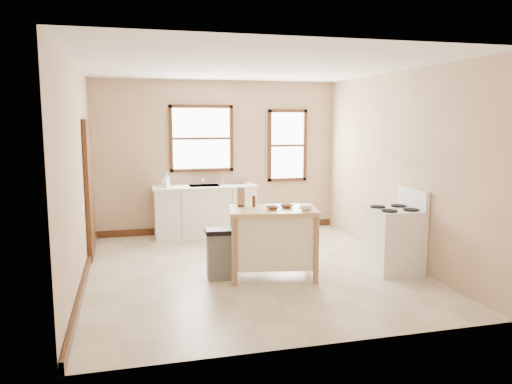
% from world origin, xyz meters
% --- Properties ---
extents(floor, '(5.00, 5.00, 0.00)m').
position_xyz_m(floor, '(0.00, 0.00, 0.00)').
color(floor, beige).
rests_on(floor, ground).
extents(ceiling, '(5.00, 5.00, 0.00)m').
position_xyz_m(ceiling, '(0.00, 0.00, 2.80)').
color(ceiling, white).
rests_on(ceiling, ground).
extents(wall_back, '(4.50, 0.04, 2.80)m').
position_xyz_m(wall_back, '(0.00, 2.50, 1.40)').
color(wall_back, tan).
rests_on(wall_back, ground).
extents(wall_left, '(0.04, 5.00, 2.80)m').
position_xyz_m(wall_left, '(-2.25, 0.00, 1.40)').
color(wall_left, tan).
rests_on(wall_left, ground).
extents(wall_right, '(0.04, 5.00, 2.80)m').
position_xyz_m(wall_right, '(2.25, 0.00, 1.40)').
color(wall_right, tan).
rests_on(wall_right, ground).
extents(window_main, '(1.17, 0.06, 1.22)m').
position_xyz_m(window_main, '(-0.30, 2.48, 1.75)').
color(window_main, black).
rests_on(window_main, wall_back).
extents(window_side, '(0.77, 0.06, 1.37)m').
position_xyz_m(window_side, '(1.35, 2.48, 1.60)').
color(window_side, black).
rests_on(window_side, wall_back).
extents(door_left, '(0.06, 0.90, 2.10)m').
position_xyz_m(door_left, '(-2.21, 1.30, 1.05)').
color(door_left, black).
rests_on(door_left, ground).
extents(baseboard_back, '(4.50, 0.04, 0.12)m').
position_xyz_m(baseboard_back, '(0.00, 2.47, 0.06)').
color(baseboard_back, black).
rests_on(baseboard_back, ground).
extents(baseboard_left, '(0.04, 5.00, 0.12)m').
position_xyz_m(baseboard_left, '(-2.22, 0.00, 0.06)').
color(baseboard_left, black).
rests_on(baseboard_left, ground).
extents(sink_counter, '(1.86, 0.62, 0.92)m').
position_xyz_m(sink_counter, '(-0.30, 2.20, 0.46)').
color(sink_counter, white).
rests_on(sink_counter, ground).
extents(faucet, '(0.03, 0.03, 0.22)m').
position_xyz_m(faucet, '(-0.30, 2.38, 1.03)').
color(faucet, silver).
rests_on(faucet, sink_counter).
extents(soap_bottle_a, '(0.12, 0.12, 0.25)m').
position_xyz_m(soap_bottle_a, '(-0.96, 2.18, 1.04)').
color(soap_bottle_a, '#B2B2B2').
rests_on(soap_bottle_a, sink_counter).
extents(soap_bottle_b, '(0.13, 0.13, 0.21)m').
position_xyz_m(soap_bottle_b, '(-1.01, 2.11, 1.02)').
color(soap_bottle_b, '#B2B2B2').
rests_on(soap_bottle_b, sink_counter).
extents(dish_rack, '(0.48, 0.39, 0.11)m').
position_xyz_m(dish_rack, '(0.21, 2.23, 0.97)').
color(dish_rack, silver).
rests_on(dish_rack, sink_counter).
extents(kitchen_island, '(1.25, 0.92, 0.94)m').
position_xyz_m(kitchen_island, '(0.21, -0.43, 0.47)').
color(kitchen_island, '#DABC80').
rests_on(kitchen_island, ground).
extents(knife_block, '(0.12, 0.12, 0.20)m').
position_xyz_m(knife_block, '(-0.16, -0.14, 1.04)').
color(knife_block, tan).
rests_on(knife_block, kitchen_island).
extents(pepper_grinder, '(0.05, 0.05, 0.15)m').
position_xyz_m(pepper_grinder, '(-0.01, -0.25, 1.01)').
color(pepper_grinder, '#432312').
rests_on(pepper_grinder, kitchen_island).
extents(bowl_a, '(0.20, 0.20, 0.04)m').
position_xyz_m(bowl_a, '(0.18, -0.50, 0.96)').
color(bowl_a, brown).
rests_on(bowl_a, kitchen_island).
extents(bowl_b, '(0.25, 0.25, 0.04)m').
position_xyz_m(bowl_b, '(0.40, -0.43, 0.96)').
color(bowl_b, brown).
rests_on(bowl_b, kitchen_island).
extents(bowl_c, '(0.21, 0.21, 0.05)m').
position_xyz_m(bowl_c, '(0.58, -0.66, 0.96)').
color(bowl_c, white).
rests_on(bowl_c, kitchen_island).
extents(trash_bin, '(0.37, 0.31, 0.67)m').
position_xyz_m(trash_bin, '(-0.50, -0.31, 0.34)').
color(trash_bin, slate).
rests_on(trash_bin, ground).
extents(gas_stove, '(0.70, 0.71, 1.14)m').
position_xyz_m(gas_stove, '(1.92, -0.55, 0.57)').
color(gas_stove, white).
rests_on(gas_stove, ground).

